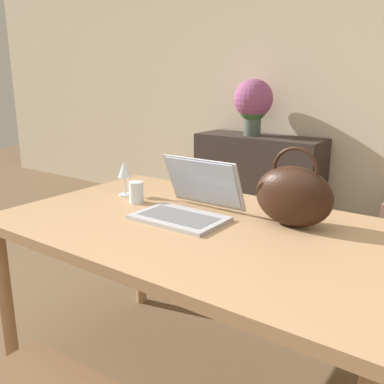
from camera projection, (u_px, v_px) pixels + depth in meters
name	position (u px, v px, depth m)	size (l,w,h in m)	color
dining_table	(203.00, 243.00, 1.66)	(1.59, 0.96, 0.76)	#A87F56
sideboard	(258.00, 181.00, 3.83)	(1.13, 0.40, 0.81)	#332823
laptop	(191.00, 201.00, 1.74)	(0.36, 0.34, 0.23)	#ADADB2
drinking_glass	(136.00, 192.00, 1.91)	(0.07, 0.07, 0.10)	silver
wine_glass	(124.00, 171.00, 2.01)	(0.06, 0.06, 0.17)	silver
handbag	(294.00, 196.00, 1.59)	(0.30, 0.15, 0.30)	black
flower_vase	(253.00, 103.00, 3.69)	(0.34, 0.34, 0.49)	#47564C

